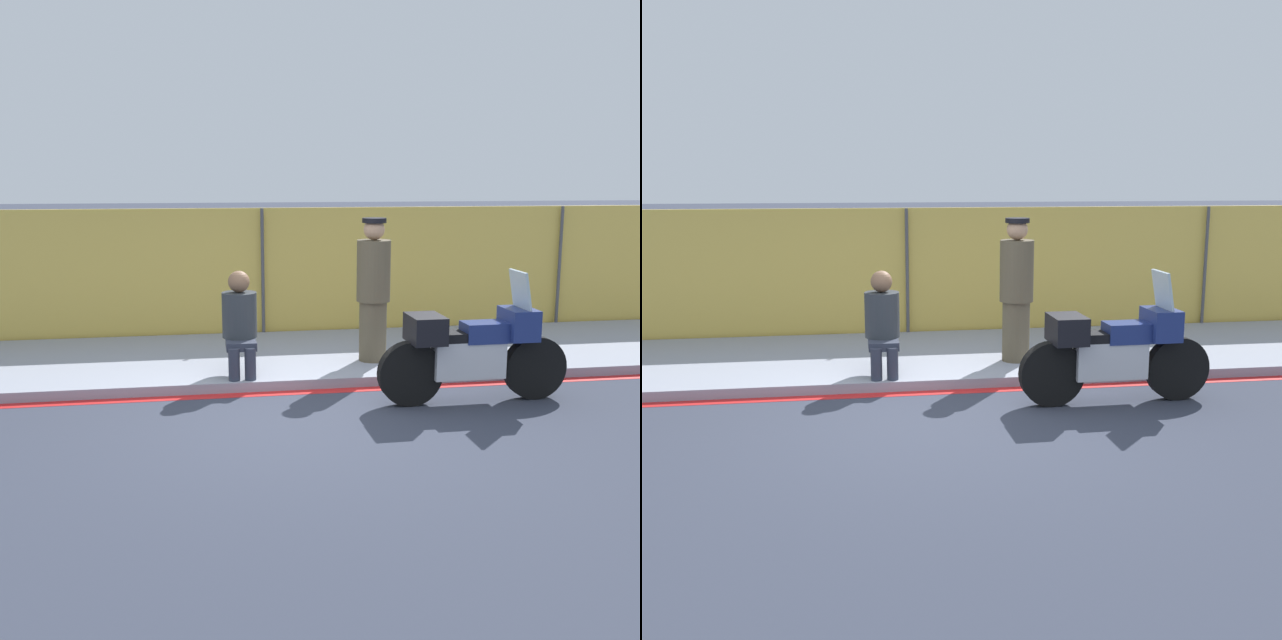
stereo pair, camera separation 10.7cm
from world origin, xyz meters
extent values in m
plane|color=#333847|center=(0.00, 0.00, 0.00)|extent=(120.00, 120.00, 0.00)
cube|color=#8E93A3|center=(0.00, 2.45, 0.06)|extent=(35.50, 2.80, 0.12)
cube|color=red|center=(0.00, 0.96, 0.00)|extent=(35.50, 0.18, 0.01)
cube|color=gold|center=(0.00, 3.94, 1.00)|extent=(33.73, 0.08, 2.00)
cylinder|color=#4C4C51|center=(0.00, 3.84, 1.00)|extent=(0.05, 0.05, 2.00)
cylinder|color=#4C4C51|center=(4.78, 3.84, 1.00)|extent=(0.05, 0.05, 2.00)
cylinder|color=black|center=(2.75, 0.32, 0.36)|extent=(0.72, 0.15, 0.72)
cylinder|color=black|center=(1.29, 0.29, 0.36)|extent=(0.72, 0.15, 0.72)
cube|color=silver|center=(1.95, 0.30, 0.49)|extent=(0.81, 0.30, 0.42)
cube|color=navy|center=(2.15, 0.30, 0.79)|extent=(0.53, 0.32, 0.22)
cube|color=black|center=(1.86, 0.30, 0.75)|extent=(0.61, 0.29, 0.10)
cube|color=navy|center=(2.53, 0.31, 0.87)|extent=(0.33, 0.48, 0.34)
cube|color=silver|center=(2.53, 0.31, 1.25)|extent=(0.11, 0.42, 0.42)
cube|color=black|center=(1.45, 0.29, 0.85)|extent=(0.37, 0.51, 0.30)
cylinder|color=brown|center=(1.24, 1.86, 0.51)|extent=(0.35, 0.35, 0.78)
cylinder|color=brown|center=(1.24, 1.86, 1.29)|extent=(0.43, 0.43, 0.78)
sphere|color=tan|center=(1.24, 1.86, 1.81)|extent=(0.27, 0.27, 0.27)
cylinder|color=black|center=(1.24, 1.86, 1.93)|extent=(0.31, 0.31, 0.06)
cylinder|color=#2D3342|center=(-0.58, 1.17, 0.31)|extent=(0.13, 0.13, 0.39)
cylinder|color=#2D3342|center=(-0.39, 1.17, 0.31)|extent=(0.13, 0.13, 0.39)
cube|color=#2D3342|center=(-0.48, 1.36, 0.51)|extent=(0.36, 0.39, 0.10)
cylinder|color=#2D3338|center=(-0.48, 1.55, 0.83)|extent=(0.42, 0.42, 0.55)
sphere|color=brown|center=(-0.48, 1.55, 1.24)|extent=(0.26, 0.26, 0.26)
camera|label=1|loc=(-0.95, -7.35, 2.50)|focal=42.00mm
camera|label=2|loc=(-0.85, -7.36, 2.50)|focal=42.00mm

